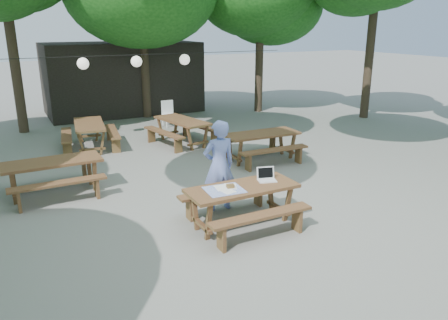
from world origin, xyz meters
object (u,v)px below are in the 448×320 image
woman (219,166)px  plastic_chair (170,119)px  main_picnic_table (242,205)px  picnic_table_nw (54,177)px

woman → plastic_chair: bearing=-101.9°
woman → main_picnic_table: bearing=93.6°
picnic_table_nw → plastic_chair: (4.52, 5.00, -0.13)m
picnic_table_nw → main_picnic_table: bearing=-49.6°
plastic_chair → picnic_table_nw: bearing=-132.9°
woman → plastic_chair: woman is taller
main_picnic_table → woman: size_ratio=1.12×
picnic_table_nw → woman: size_ratio=1.12×
main_picnic_table → woman: 0.99m
main_picnic_table → picnic_table_nw: size_ratio=0.99×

